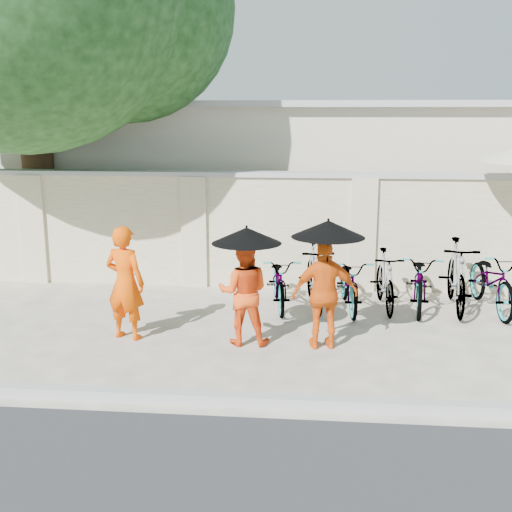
{
  "coord_description": "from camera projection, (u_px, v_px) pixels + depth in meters",
  "views": [
    {
      "loc": [
        1.16,
        -8.12,
        3.13
      ],
      "look_at": [
        0.33,
        0.8,
        1.1
      ],
      "focal_mm": 45.0,
      "sensor_mm": 36.0,
      "label": 1
    }
  ],
  "objects": [
    {
      "name": "bike_6",
      "position": [
        492.0,
        280.0,
        10.19
      ],
      "size": [
        0.84,
        1.95,
        1.0
      ],
      "primitive_type": "imported",
      "rotation": [
        0.0,
        0.0,
        0.09
      ],
      "color": "slate",
      "rests_on": "ground"
    },
    {
      "name": "bike_2",
      "position": [
        350.0,
        283.0,
        10.25
      ],
      "size": [
        0.72,
        1.71,
        0.88
      ],
      "primitive_type": "imported",
      "rotation": [
        0.0,
        0.0,
        0.08
      ],
      "color": "slate",
      "rests_on": "ground"
    },
    {
      "name": "bike_1",
      "position": [
        315.0,
        276.0,
        10.36
      ],
      "size": [
        0.73,
        1.81,
        1.06
      ],
      "primitive_type": "imported",
      "rotation": [
        0.0,
        0.0,
        0.14
      ],
      "color": "slate",
      "rests_on": "ground"
    },
    {
      "name": "bike_0",
      "position": [
        280.0,
        281.0,
        10.38
      ],
      "size": [
        0.8,
        1.73,
        0.87
      ],
      "primitive_type": "imported",
      "rotation": [
        0.0,
        0.0,
        0.14
      ],
      "color": "slate",
      "rests_on": "ground"
    },
    {
      "name": "bike_5",
      "position": [
        456.0,
        276.0,
        10.22
      ],
      "size": [
        0.67,
        1.91,
        1.13
      ],
      "primitive_type": "imported",
      "rotation": [
        0.0,
        0.0,
        -0.07
      ],
      "color": "slate",
      "rests_on": "ground"
    },
    {
      "name": "monk_left",
      "position": [
        125.0,
        283.0,
        8.88
      ],
      "size": [
        0.67,
        0.53,
        1.61
      ],
      "primitive_type": "imported",
      "rotation": [
        0.0,
        0.0,
        2.86
      ],
      "color": "#FA4E01",
      "rests_on": "ground"
    },
    {
      "name": "ground",
      "position": [
        227.0,
        348.0,
        8.68
      ],
      "size": [
        80.0,
        80.0,
        0.0
      ],
      "primitive_type": "plane",
      "color": "beige"
    },
    {
      "name": "kerb",
      "position": [
        205.0,
        398.0,
        7.02
      ],
      "size": [
        40.0,
        0.16,
        0.12
      ],
      "primitive_type": "cube",
      "color": "#9E9E9E",
      "rests_on": "ground"
    },
    {
      "name": "monk_right",
      "position": [
        325.0,
        294.0,
        8.53
      ],
      "size": [
        0.93,
        0.51,
        1.5
      ],
      "primitive_type": "imported",
      "rotation": [
        0.0,
        0.0,
        3.32
      ],
      "color": "orange",
      "rests_on": "ground"
    },
    {
      "name": "bike_4",
      "position": [
        420.0,
        281.0,
        10.26
      ],
      "size": [
        0.86,
        1.87,
        0.95
      ],
      "primitive_type": "imported",
      "rotation": [
        0.0,
        0.0,
        -0.13
      ],
      "color": "slate",
      "rests_on": "ground"
    },
    {
      "name": "bike_3",
      "position": [
        385.0,
        280.0,
        10.27
      ],
      "size": [
        0.54,
        1.61,
        0.95
      ],
      "primitive_type": "imported",
      "rotation": [
        0.0,
        0.0,
        0.06
      ],
      "color": "slate",
      "rests_on": "ground"
    },
    {
      "name": "compound_wall",
      "position": [
        306.0,
        233.0,
        11.47
      ],
      "size": [
        20.0,
        0.3,
        2.0
      ],
      "primitive_type": "cube",
      "color": "beige",
      "rests_on": "ground"
    },
    {
      "name": "parasol_right",
      "position": [
        328.0,
        229.0,
        8.25
      ],
      "size": [
        0.96,
        0.96,
        0.91
      ],
      "color": "black",
      "rests_on": "ground"
    },
    {
      "name": "building_behind",
      "position": [
        352.0,
        178.0,
        14.94
      ],
      "size": [
        14.0,
        6.0,
        3.2
      ],
      "primitive_type": "cube",
      "color": "#C2B49F",
      "rests_on": "ground"
    },
    {
      "name": "monk_center",
      "position": [
        244.0,
        292.0,
        8.69
      ],
      "size": [
        0.72,
        0.57,
        1.46
      ],
      "primitive_type": "imported",
      "rotation": [
        0.0,
        0.0,
        3.16
      ],
      "color": "#F84C12",
      "rests_on": "ground"
    },
    {
      "name": "parasol_center",
      "position": [
        247.0,
        235.0,
        8.43
      ],
      "size": [
        0.93,
        0.93,
        0.81
      ],
      "color": "black",
      "rests_on": "ground"
    }
  ]
}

